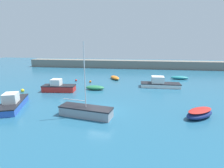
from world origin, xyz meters
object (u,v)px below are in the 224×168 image
motorboat_grey_hull (58,87)px  rowboat_white_midwater (180,78)px  open_tender_yellow (115,78)px  mooring_buoy_orange (90,82)px  motorboat_with_cabin (13,103)px  mooring_buoy_yellow (23,90)px  sailboat_tall_mast (86,111)px  cabin_cruiser_white (159,83)px  rowboat_with_red_cover (200,113)px  mooring_buoy_red (76,80)px  rowboat_blue_near (95,88)px

motorboat_grey_hull → rowboat_white_midwater: bearing=25.1°
open_tender_yellow → rowboat_white_midwater: size_ratio=0.99×
rowboat_white_midwater → mooring_buoy_orange: (-16.76, -5.48, -0.12)m
motorboat_with_cabin → open_tender_yellow: bearing=-48.4°
mooring_buoy_yellow → sailboat_tall_mast: bearing=-30.8°
motorboat_grey_hull → cabin_cruiser_white: 15.96m
motorboat_with_cabin → motorboat_grey_hull: motorboat_grey_hull is taller
rowboat_with_red_cover → mooring_buoy_red: (-17.51, 14.01, -0.26)m
motorboat_grey_hull → mooring_buoy_orange: size_ratio=12.40×
sailboat_tall_mast → mooring_buoy_red: sailboat_tall_mast is taller
cabin_cruiser_white → open_tender_yellow: 9.49m
rowboat_with_red_cover → rowboat_white_midwater: (2.24, 18.70, -0.12)m
cabin_cruiser_white → open_tender_yellow: (-8.00, 5.10, -0.28)m
sailboat_tall_mast → rowboat_with_red_cover: sailboat_tall_mast is taller
cabin_cruiser_white → rowboat_with_red_cover: cabin_cruiser_white is taller
rowboat_with_red_cover → motorboat_grey_hull: bearing=120.2°
mooring_buoy_orange → cabin_cruiser_white: bearing=-7.2°
mooring_buoy_red → motorboat_with_cabin: bearing=-98.6°
motorboat_grey_hull → mooring_buoy_red: 7.07m
motorboat_with_cabin → mooring_buoy_yellow: size_ratio=12.21×
rowboat_blue_near → mooring_buoy_red: size_ratio=8.07×
rowboat_with_red_cover → mooring_buoy_red: 22.42m
rowboat_with_red_cover → rowboat_white_midwater: bearing=44.8°
open_tender_yellow → rowboat_with_red_cover: size_ratio=0.95×
rowboat_with_red_cover → motorboat_with_cabin: bearing=142.7°
sailboat_tall_mast → cabin_cruiser_white: (8.55, 12.97, 0.09)m
motorboat_grey_hull → rowboat_white_midwater: motorboat_grey_hull is taller
rowboat_with_red_cover → rowboat_white_midwater: 18.83m
rowboat_with_red_cover → mooring_buoy_yellow: size_ratio=7.32×
sailboat_tall_mast → rowboat_blue_near: bearing=108.5°
motorboat_with_cabin → rowboat_white_midwater: bearing=-69.2°
sailboat_tall_mast → mooring_buoy_yellow: 13.70m
rowboat_blue_near → open_tender_yellow: bearing=77.3°
motorboat_grey_hull → rowboat_white_midwater: size_ratio=1.44×
mooring_buoy_yellow → cabin_cruiser_white: bearing=16.3°
cabin_cruiser_white → rowboat_blue_near: (-10.04, -3.09, -0.29)m
motorboat_grey_hull → mooring_buoy_orange: bearing=57.6°
rowboat_with_red_cover → mooring_buoy_orange: size_ratio=8.96×
cabin_cruiser_white → mooring_buoy_red: bearing=171.3°
open_tender_yellow → mooring_buoy_red: 7.57m
motorboat_with_cabin → mooring_buoy_yellow: motorboat_with_cabin is taller
cabin_cruiser_white → mooring_buoy_yellow: bearing=-163.7°
motorboat_with_cabin → mooring_buoy_red: 14.54m
motorboat_grey_hull → rowboat_with_red_cover: (17.71, -6.96, -0.21)m
rowboat_white_midwater → cabin_cruiser_white: bearing=-122.1°
cabin_cruiser_white → sailboat_tall_mast: bearing=-123.4°
sailboat_tall_mast → open_tender_yellow: size_ratio=2.15×
mooring_buoy_red → motorboat_grey_hull: bearing=-91.7°
sailboat_tall_mast → open_tender_yellow: bearing=98.2°
sailboat_tall_mast → cabin_cruiser_white: bearing=66.5°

